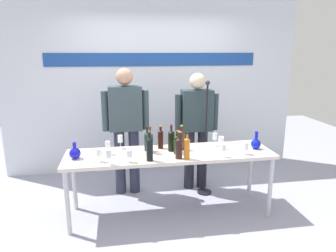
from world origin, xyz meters
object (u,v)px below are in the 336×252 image
at_px(wine_bottle_3, 150,142).
at_px(wine_bottle_1, 150,148).
at_px(wine_bottle_2, 181,139).
at_px(wine_glass_right_0, 223,148).
at_px(wine_bottle_0, 179,147).
at_px(wine_bottle_5, 187,147).
at_px(decanter_blue_left, 75,153).
at_px(wine_glass_left_4, 129,154).
at_px(wine_glass_right_3, 221,140).
at_px(wine_bottle_8, 147,141).
at_px(wine_bottle_7, 161,138).
at_px(wine_bottle_4, 177,144).
at_px(wine_glass_right_2, 246,146).
at_px(wine_bottle_6, 171,140).
at_px(wine_glass_left_1, 109,154).
at_px(microphone_stand, 205,157).
at_px(wine_glass_left_2, 120,139).
at_px(display_table, 170,157).
at_px(wine_glass_left_3, 99,152).
at_px(wine_glass_left_0, 108,145).
at_px(wine_glass_right_1, 215,137).
at_px(presenter_left, 126,123).
at_px(presenter_right, 196,124).
at_px(decanter_blue_right, 256,143).

bearing_deg(wine_bottle_3, wine_bottle_1, -97.72).
distance_m(wine_bottle_2, wine_glass_right_0, 0.53).
distance_m(wine_bottle_0, wine_bottle_5, 0.09).
distance_m(decanter_blue_left, wine_glass_left_4, 0.62).
distance_m(wine_glass_left_4, wine_glass_right_3, 1.16).
bearing_deg(wine_bottle_8, wine_bottle_1, -91.58).
bearing_deg(wine_bottle_7, wine_bottle_4, -55.70).
xyz_separation_m(wine_glass_right_2, wine_glass_right_3, (-0.21, 0.25, 0.01)).
xyz_separation_m(wine_bottle_6, wine_glass_left_1, (-0.72, -0.32, -0.02)).
bearing_deg(microphone_stand, wine_glass_left_1, -150.60).
relative_size(wine_bottle_1, wine_bottle_2, 1.09).
bearing_deg(wine_bottle_5, wine_glass_right_2, 3.35).
height_order(wine_bottle_7, wine_glass_left_2, wine_bottle_7).
xyz_separation_m(decanter_blue_left, wine_glass_right_0, (1.63, -0.21, 0.04)).
height_order(decanter_blue_left, wine_glass_left_4, decanter_blue_left).
height_order(wine_bottle_0, wine_glass_right_2, wine_bottle_0).
height_order(wine_bottle_8, wine_glass_right_3, wine_bottle_8).
xyz_separation_m(wine_bottle_0, wine_bottle_1, (-0.32, -0.02, 0.01)).
bearing_deg(wine_glass_right_3, wine_bottle_1, -162.52).
xyz_separation_m(display_table, wine_glass_right_2, (0.85, -0.20, 0.16)).
distance_m(wine_bottle_8, wine_glass_left_3, 0.62).
distance_m(wine_bottle_7, wine_glass_left_0, 0.64).
xyz_separation_m(display_table, wine_bottle_2, (0.15, 0.09, 0.19)).
bearing_deg(wine_bottle_1, wine_bottle_0, 3.06).
bearing_deg(wine_bottle_3, wine_bottle_5, -34.75).
distance_m(wine_bottle_7, wine_glass_left_2, 0.49).
bearing_deg(wine_bottle_8, wine_bottle_5, -41.69).
bearing_deg(wine_bottle_1, wine_bottle_5, -1.49).
distance_m(wine_bottle_7, wine_glass_right_1, 0.68).
relative_size(wine_bottle_2, wine_glass_left_1, 1.88).
relative_size(presenter_left, wine_glass_left_2, 10.26).
relative_size(wine_bottle_2, wine_glass_left_0, 1.96).
xyz_separation_m(wine_bottle_7, wine_glass_right_1, (0.68, -0.02, -0.01)).
distance_m(wine_bottle_2, wine_glass_left_1, 0.92).
relative_size(wine_bottle_1, wine_glass_left_4, 2.43).
bearing_deg(wine_bottle_4, display_table, 143.64).
height_order(wine_glass_left_0, wine_glass_right_3, wine_glass_left_0).
distance_m(wine_bottle_5, wine_bottle_7, 0.48).
xyz_separation_m(wine_glass_left_1, wine_glass_left_4, (0.21, 0.03, -0.02)).
relative_size(decanter_blue_left, wine_glass_left_4, 1.38).
bearing_deg(wine_glass_left_2, presenter_right, 20.65).
bearing_deg(wine_bottle_7, wine_glass_left_4, -133.52).
bearing_deg(presenter_left, wine_bottle_7, -49.93).
xyz_separation_m(presenter_left, wine_bottle_2, (0.64, -0.56, -0.09)).
bearing_deg(microphone_stand, wine_glass_right_2, -66.44).
bearing_deg(wine_bottle_3, presenter_left, 112.06).
height_order(wine_glass_left_0, wine_glass_right_1, wine_glass_right_1).
bearing_deg(display_table, wine_glass_left_3, -167.88).
bearing_deg(decanter_blue_right, wine_glass_left_2, 169.98).
bearing_deg(wine_bottle_1, decanter_blue_left, 166.37).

